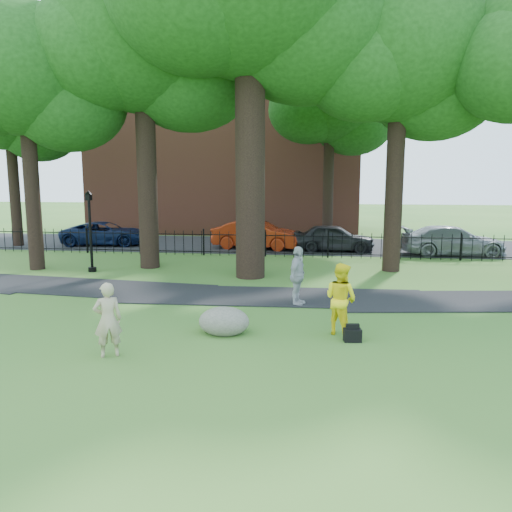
# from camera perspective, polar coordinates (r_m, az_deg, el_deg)

# --- Properties ---
(ground) EXTENTS (120.00, 120.00, 0.00)m
(ground) POSITION_cam_1_polar(r_m,az_deg,el_deg) (12.40, -5.20, -8.77)
(ground) COLOR #2F6623
(ground) RESTS_ON ground
(footpath) EXTENTS (36.07, 3.85, 0.03)m
(footpath) POSITION_cam_1_polar(r_m,az_deg,el_deg) (15.96, 1.37, -4.69)
(footpath) COLOR black
(footpath) RESTS_ON ground
(street) EXTENTS (80.00, 7.00, 0.02)m
(street) POSITION_cam_1_polar(r_m,az_deg,el_deg) (27.90, 1.93, 1.23)
(street) COLOR black
(street) RESTS_ON ground
(iron_fence) EXTENTS (44.00, 0.04, 1.20)m
(iron_fence) POSITION_cam_1_polar(r_m,az_deg,el_deg) (23.88, 1.02, 1.37)
(iron_fence) COLOR black
(iron_fence) RESTS_ON ground
(brick_building) EXTENTS (18.00, 8.00, 12.00)m
(brick_building) POSITION_cam_1_polar(r_m,az_deg,el_deg) (36.20, -3.25, 12.53)
(brick_building) COLOR brown
(brick_building) RESTS_ON ground
(tree_row) EXTENTS (26.82, 7.96, 12.42)m
(tree_row) POSITION_cam_1_polar(r_m,az_deg,el_deg) (20.50, 1.43, 21.34)
(tree_row) COLOR black
(tree_row) RESTS_ON ground
(woman) EXTENTS (0.70, 0.62, 1.61)m
(woman) POSITION_cam_1_polar(r_m,az_deg,el_deg) (11.05, -16.58, -7.00)
(woman) COLOR tan
(woman) RESTS_ON ground
(man) EXTENTS (1.08, 1.06, 1.76)m
(man) POSITION_cam_1_polar(r_m,az_deg,el_deg) (12.22, 9.66, -4.86)
(man) COLOR yellow
(man) RESTS_ON ground
(pedestrian) EXTENTS (0.72, 1.12, 1.77)m
(pedestrian) POSITION_cam_1_polar(r_m,az_deg,el_deg) (14.82, 4.76, -2.29)
(pedestrian) COLOR #AAABAF
(pedestrian) RESTS_ON ground
(boulder) EXTENTS (1.45, 1.25, 0.72)m
(boulder) POSITION_cam_1_polar(r_m,az_deg,el_deg) (12.25, -3.68, -7.22)
(boulder) COLOR slate
(boulder) RESTS_ON ground
(lamppost) EXTENTS (0.32, 0.32, 3.25)m
(lamppost) POSITION_cam_1_polar(r_m,az_deg,el_deg) (21.00, -18.40, 2.58)
(lamppost) COLOR black
(lamppost) RESTS_ON ground
(backpack) EXTENTS (0.43, 0.30, 0.30)m
(backpack) POSITION_cam_1_polar(r_m,az_deg,el_deg) (11.93, 10.96, -8.87)
(backpack) COLOR black
(backpack) RESTS_ON ground
(red_bag) EXTENTS (0.38, 0.28, 0.24)m
(red_bag) POSITION_cam_1_polar(r_m,az_deg,el_deg) (12.61, -4.96, -7.92)
(red_bag) COLOR maroon
(red_bag) RESTS_ON ground
(red_sedan) EXTENTS (4.84, 2.29, 1.53)m
(red_sedan) POSITION_cam_1_polar(r_m,az_deg,el_deg) (26.39, 0.07, 2.47)
(red_sedan) COLOR maroon
(red_sedan) RESTS_ON ground
(navy_van) EXTENTS (4.94, 2.74, 1.31)m
(navy_van) POSITION_cam_1_polar(r_m,az_deg,el_deg) (29.11, -16.85, 2.47)
(navy_van) COLOR #0B183A
(navy_van) RESTS_ON ground
(grey_car) EXTENTS (4.14, 1.76, 1.40)m
(grey_car) POSITION_cam_1_polar(r_m,az_deg,el_deg) (25.90, 8.89, 2.08)
(grey_car) COLOR black
(grey_car) RESTS_ON ground
(silver_car) EXTENTS (5.08, 2.40, 1.43)m
(silver_car) POSITION_cam_1_polar(r_m,az_deg,el_deg) (26.01, 21.54, 1.63)
(silver_car) COLOR gray
(silver_car) RESTS_ON ground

